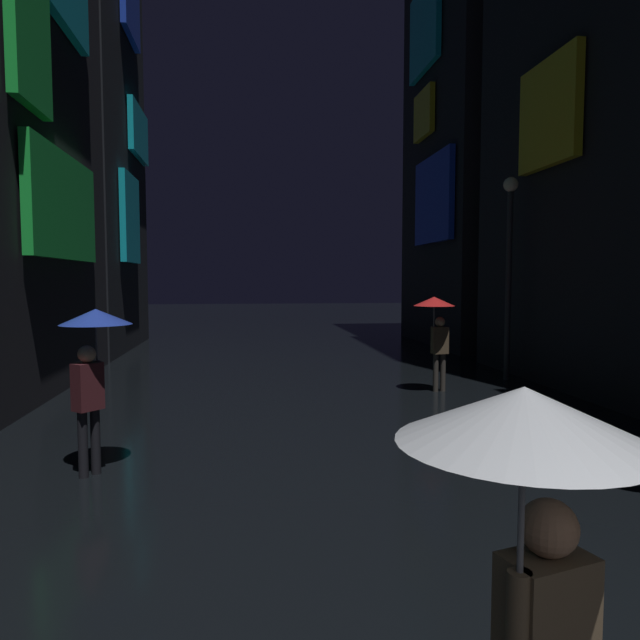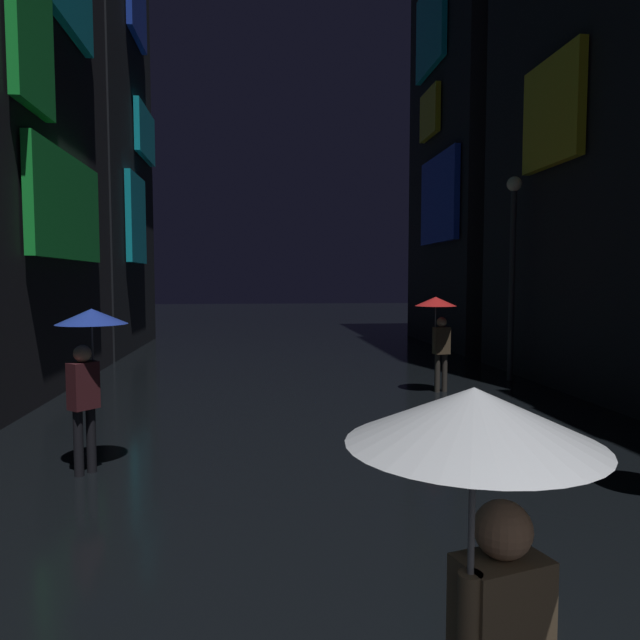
{
  "view_description": "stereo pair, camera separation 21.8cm",
  "coord_description": "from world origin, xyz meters",
  "px_view_note": "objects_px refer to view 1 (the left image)",
  "views": [
    {
      "loc": [
        -1.49,
        0.32,
        2.49
      ],
      "look_at": [
        0.0,
        11.45,
        1.7
      ],
      "focal_mm": 32.0,
      "sensor_mm": 36.0,
      "label": 1
    },
    {
      "loc": [
        -1.27,
        0.3,
        2.49
      ],
      "look_at": [
        0.0,
        11.45,
        1.7
      ],
      "focal_mm": 32.0,
      "sensor_mm": 36.0,
      "label": 2
    }
  ],
  "objects_px": {
    "pedestrian_far_right_red": "(436,317)",
    "streetlamp_right_far": "(509,252)",
    "pedestrian_foreground_left_clear": "(531,508)",
    "pedestrian_midstreet_centre_blue": "(93,344)"
  },
  "relations": [
    {
      "from": "pedestrian_far_right_red",
      "to": "streetlamp_right_far",
      "type": "bearing_deg",
      "value": 28.96
    },
    {
      "from": "pedestrian_foreground_left_clear",
      "to": "streetlamp_right_far",
      "type": "height_order",
      "value": "streetlamp_right_far"
    },
    {
      "from": "pedestrian_far_right_red",
      "to": "pedestrian_foreground_left_clear",
      "type": "bearing_deg",
      "value": -107.31
    },
    {
      "from": "pedestrian_foreground_left_clear",
      "to": "streetlamp_right_far",
      "type": "bearing_deg",
      "value": 64.51
    },
    {
      "from": "pedestrian_foreground_left_clear",
      "to": "streetlamp_right_far",
      "type": "relative_size",
      "value": 0.42
    },
    {
      "from": "pedestrian_foreground_left_clear",
      "to": "pedestrian_midstreet_centre_blue",
      "type": "distance_m",
      "value": 6.37
    },
    {
      "from": "pedestrian_far_right_red",
      "to": "pedestrian_midstreet_centre_blue",
      "type": "height_order",
      "value": "same"
    },
    {
      "from": "pedestrian_midstreet_centre_blue",
      "to": "streetlamp_right_far",
      "type": "height_order",
      "value": "streetlamp_right_far"
    },
    {
      "from": "pedestrian_far_right_red",
      "to": "streetlamp_right_far",
      "type": "relative_size",
      "value": 0.42
    },
    {
      "from": "pedestrian_far_right_red",
      "to": "pedestrian_midstreet_centre_blue",
      "type": "xyz_separation_m",
      "value": [
        -6.11,
        -4.54,
        0.0
      ]
    }
  ]
}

